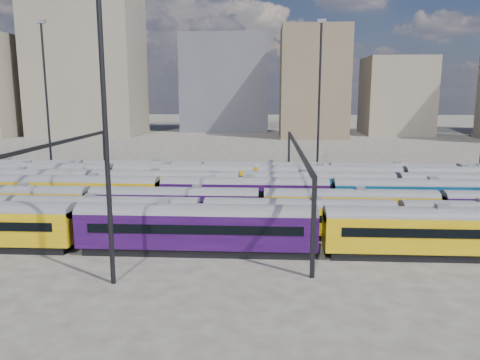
# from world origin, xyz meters

# --- Properties ---
(ground) EXTENTS (500.00, 500.00, 0.00)m
(ground) POSITION_xyz_m (0.00, 0.00, 0.00)
(ground) COLOR #443E39
(ground) RESTS_ON ground
(rake_0) EXTENTS (107.67, 3.15, 5.32)m
(rake_0) POSITION_xyz_m (21.98, -15.00, 2.79)
(rake_0) COLOR black
(rake_0) RESTS_ON ground
(rake_1) EXTENTS (94.65, 2.78, 4.66)m
(rake_1) POSITION_xyz_m (9.60, -10.00, 2.45)
(rake_1) COLOR black
(rake_1) RESTS_ON ground
(rake_2) EXTENTS (94.37, 2.77, 4.64)m
(rake_2) POSITION_xyz_m (-3.62, -5.00, 2.44)
(rake_2) COLOR black
(rake_2) RESTS_ON ground
(rake_3) EXTENTS (142.21, 2.97, 5.00)m
(rake_3) POSITION_xyz_m (3.85, 0.00, 2.63)
(rake_3) COLOR black
(rake_3) RESTS_ON ground
(rake_4) EXTENTS (118.54, 2.89, 4.86)m
(rake_4) POSITION_xyz_m (3.17, 5.00, 2.55)
(rake_4) COLOR black
(rake_4) RESTS_ON ground
(rake_5) EXTENTS (120.87, 2.95, 4.96)m
(rake_5) POSITION_xyz_m (-15.29, 10.00, 2.60)
(rake_5) COLOR black
(rake_5) RESTS_ON ground
(rake_6) EXTENTS (111.39, 2.72, 4.56)m
(rake_6) POSITION_xyz_m (-3.02, 15.00, 2.39)
(rake_6) COLOR black
(rake_6) RESTS_ON ground
(gantry_1) EXTENTS (0.35, 40.35, 8.03)m
(gantry_1) POSITION_xyz_m (-20.00, 0.00, 6.79)
(gantry_1) COLOR black
(gantry_1) RESTS_ON ground
(gantry_2) EXTENTS (0.35, 40.35, 8.03)m
(gantry_2) POSITION_xyz_m (10.00, 0.00, 6.79)
(gantry_2) COLOR black
(gantry_2) RESTS_ON ground
(mast_1) EXTENTS (1.40, 0.50, 25.60)m
(mast_1) POSITION_xyz_m (-30.00, 22.00, 13.97)
(mast_1) COLOR black
(mast_1) RESTS_ON ground
(mast_2) EXTENTS (1.40, 0.50, 25.60)m
(mast_2) POSITION_xyz_m (-5.00, -22.00, 13.97)
(mast_2) COLOR black
(mast_2) RESTS_ON ground
(mast_3) EXTENTS (1.40, 0.50, 25.60)m
(mast_3) POSITION_xyz_m (15.00, 24.00, 13.97)
(mast_3) COLOR black
(mast_3) RESTS_ON ground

